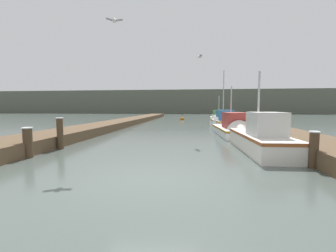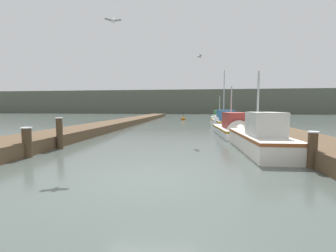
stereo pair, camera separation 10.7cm
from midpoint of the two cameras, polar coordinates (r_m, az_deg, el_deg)
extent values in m
plane|color=#47514C|center=(5.53, -6.08, -13.47)|extent=(200.00, 200.00, 0.00)
cube|color=brown|center=(22.26, -11.20, 0.94)|extent=(2.33, 40.00, 0.52)
cube|color=brown|center=(21.65, 18.85, 0.66)|extent=(2.33, 40.00, 0.52)
cube|color=#565B4C|center=(67.18, 5.86, 6.02)|extent=(120.00, 16.00, 6.32)
cube|color=silver|center=(9.51, 22.06, -3.93)|extent=(1.64, 4.67, 0.69)
cube|color=brown|center=(9.48, 22.12, -2.22)|extent=(1.67, 4.70, 0.10)
cone|color=silver|center=(12.26, 17.95, -1.91)|extent=(1.41, 1.20, 1.36)
cube|color=silver|center=(8.89, 23.35, 0.47)|extent=(1.15, 1.47, 0.86)
cylinder|color=#B2B2B7|center=(9.74, 21.73, 5.62)|extent=(0.08, 0.08, 2.47)
cube|color=silver|center=(14.50, 15.70, -1.24)|extent=(2.03, 5.09, 0.49)
cube|color=#95670C|center=(14.48, 15.72, -0.51)|extent=(2.07, 5.12, 0.10)
cone|color=silver|center=(17.43, 13.56, -0.20)|extent=(1.69, 1.13, 1.63)
cube|color=#99332D|center=(13.83, 16.32, 1.41)|extent=(1.26, 2.11, 0.93)
cylinder|color=#B2B2B7|center=(14.78, 15.52, 4.78)|extent=(0.08, 0.08, 2.55)
cube|color=silver|center=(18.63, 13.77, 0.43)|extent=(1.82, 3.80, 0.70)
cube|color=#8E620D|center=(18.61, 13.79, 1.32)|extent=(1.85, 3.84, 0.10)
cone|color=silver|center=(20.86, 12.52, 0.91)|extent=(1.51, 0.98, 1.45)
cube|color=#2D6699|center=(18.14, 14.12, 2.70)|extent=(1.26, 1.53, 0.81)
cylinder|color=#B2B2B7|center=(18.88, 13.75, 7.58)|extent=(0.08, 0.08, 3.97)
cube|color=silver|center=(23.87, 12.65, 1.38)|extent=(1.73, 3.88, 0.69)
cube|color=green|center=(23.86, 12.67, 2.06)|extent=(1.76, 3.91, 0.10)
cone|color=silver|center=(26.19, 12.26, 1.68)|extent=(1.58, 0.85, 1.56)
cube|color=#387A42|center=(23.36, 12.78, 3.03)|extent=(1.24, 1.64, 0.72)
cylinder|color=#B2B2B7|center=(24.12, 12.66, 4.85)|extent=(0.08, 0.08, 2.20)
cylinder|color=#473523|center=(10.31, -25.99, -1.80)|extent=(0.25, 0.25, 1.27)
cylinder|color=silver|center=(10.26, -26.13, 1.83)|extent=(0.29, 0.29, 0.04)
cylinder|color=#473523|center=(7.63, 32.70, -5.20)|extent=(0.25, 0.25, 1.01)
cylinder|color=silver|center=(7.56, 32.88, -1.26)|extent=(0.29, 0.29, 0.04)
cylinder|color=#473523|center=(9.10, -32.32, -3.70)|extent=(0.30, 0.30, 1.01)
cylinder|color=silver|center=(9.04, -32.47, -0.41)|extent=(0.35, 0.35, 0.04)
sphere|color=#BF6513|center=(30.17, 3.53, 1.82)|extent=(0.55, 0.55, 0.55)
cylinder|color=black|center=(30.15, 3.54, 2.81)|extent=(0.06, 0.06, 0.50)
ellipsoid|color=white|center=(12.36, 7.81, 16.99)|extent=(0.31, 0.20, 0.12)
cube|color=gray|center=(12.50, 7.64, 16.95)|extent=(0.18, 0.29, 0.07)
cube|color=gray|center=(12.24, 7.98, 17.21)|extent=(0.18, 0.29, 0.07)
ellipsoid|color=white|center=(8.55, -13.86, 24.57)|extent=(0.23, 0.31, 0.12)
cube|color=gray|center=(8.56, -14.87, 24.67)|extent=(0.30, 0.20, 0.07)
cube|color=gray|center=(8.55, -12.85, 24.71)|extent=(0.30, 0.20, 0.07)
camera|label=1|loc=(0.05, -90.22, -0.02)|focal=24.00mm
camera|label=2|loc=(0.05, 89.78, 0.02)|focal=24.00mm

